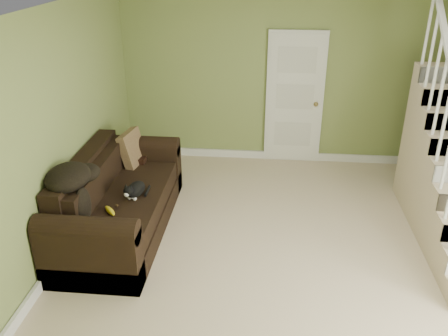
% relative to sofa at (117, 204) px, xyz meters
% --- Properties ---
extents(floor, '(5.00, 5.50, 0.01)m').
position_rel_sofa_xyz_m(floor, '(2.02, -0.46, -0.35)').
color(floor, '#CCB493').
rests_on(floor, ground).
extents(ceiling, '(5.00, 5.50, 0.01)m').
position_rel_sofa_xyz_m(ceiling, '(2.02, -0.46, 2.25)').
color(ceiling, white).
rests_on(ceiling, wall_back).
extents(wall_back, '(5.00, 0.04, 2.60)m').
position_rel_sofa_xyz_m(wall_back, '(2.02, 2.29, 0.95)').
color(wall_back, '#7E904D').
rests_on(wall_back, floor).
extents(wall_left, '(0.04, 5.50, 2.60)m').
position_rel_sofa_xyz_m(wall_left, '(-0.48, -0.46, 0.95)').
color(wall_left, '#7E904D').
rests_on(wall_left, floor).
extents(baseboard_back, '(5.00, 0.04, 0.12)m').
position_rel_sofa_xyz_m(baseboard_back, '(2.02, 2.26, -0.29)').
color(baseboard_back, white).
rests_on(baseboard_back, floor).
extents(baseboard_left, '(0.04, 5.50, 0.12)m').
position_rel_sofa_xyz_m(baseboard_left, '(-0.45, -0.46, -0.29)').
color(baseboard_left, white).
rests_on(baseboard_left, floor).
extents(door, '(0.86, 0.12, 2.02)m').
position_rel_sofa_xyz_m(door, '(2.12, 2.25, 0.65)').
color(door, white).
rests_on(door, floor).
extents(sofa, '(1.02, 2.35, 0.93)m').
position_rel_sofa_xyz_m(sofa, '(0.00, 0.00, 0.00)').
color(sofa, black).
rests_on(sofa, floor).
extents(side_table, '(0.50, 0.50, 0.80)m').
position_rel_sofa_xyz_m(side_table, '(-0.09, 1.02, -0.06)').
color(side_table, black).
rests_on(side_table, floor).
extents(cat, '(0.24, 0.47, 0.23)m').
position_rel_sofa_xyz_m(cat, '(0.26, -0.08, 0.24)').
color(cat, black).
rests_on(cat, sofa).
extents(banana, '(0.19, 0.21, 0.06)m').
position_rel_sofa_xyz_m(banana, '(0.08, -0.46, 0.18)').
color(banana, yellow).
rests_on(banana, sofa).
extents(throw_pillow, '(0.29, 0.48, 0.47)m').
position_rel_sofa_xyz_m(throw_pillow, '(-0.02, 0.84, 0.35)').
color(throw_pillow, '#4A301D').
rests_on(throw_pillow, sofa).
extents(throw_blanket, '(0.50, 0.62, 0.24)m').
position_rel_sofa_xyz_m(throw_blanket, '(-0.29, -0.54, 0.61)').
color(throw_blanket, black).
rests_on(throw_blanket, sofa).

